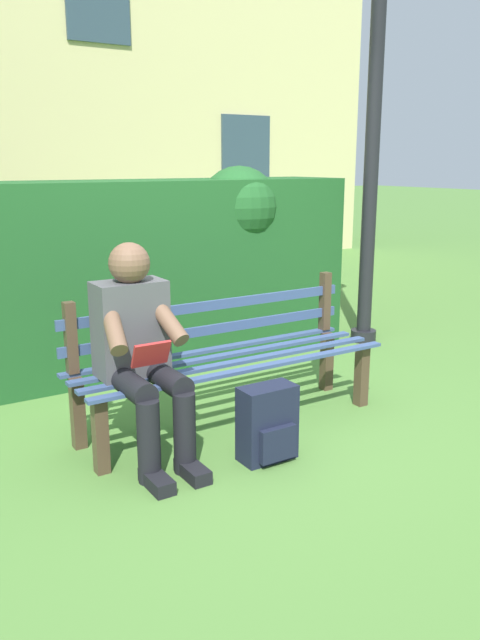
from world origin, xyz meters
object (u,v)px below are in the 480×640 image
object	(u,v)px
park_bench	(225,357)
person_seated	(140,348)
lamp_post	(374,112)
backpack	(268,424)

from	to	relation	value
park_bench	person_seated	world-z (taller)	person_seated
park_bench	person_seated	xyz separation A→B (m)	(0.63, 0.17, 0.20)
park_bench	lamp_post	world-z (taller)	lamp_post
lamp_post	person_seated	bearing A→B (deg)	22.46
person_seated	backpack	bearing A→B (deg)	143.29
park_bench	person_seated	distance (m)	0.68
park_bench	backpack	bearing A→B (deg)	82.00
park_bench	person_seated	size ratio (longest dim) A/B	1.68
park_bench	lamp_post	xyz separation A→B (m)	(-1.99, -0.92, 1.56)
park_bench	person_seated	bearing A→B (deg)	14.86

